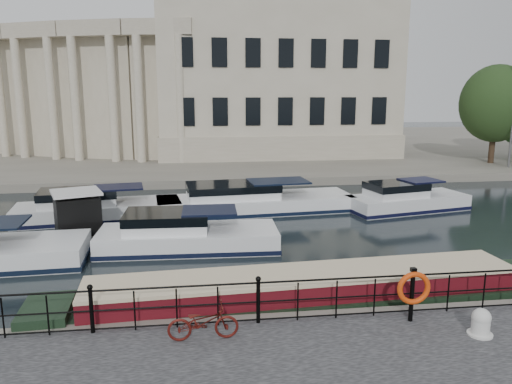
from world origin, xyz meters
TOP-DOWN VIEW (x-y plane):
  - ground_plane at (0.00, 0.00)m, footprint 160.00×160.00m
  - far_bank at (0.00, 39.00)m, footprint 120.00×42.00m
  - railing at (0.00, -2.25)m, footprint 24.14×0.14m
  - civic_building at (-1.00, 34.71)m, footprint 53.55×31.84m
  - bicycle at (-1.38, -2.93)m, footprint 1.66×0.60m
  - mooring_bollard at (5.13, -3.57)m, footprint 0.59×0.59m
  - life_ring_post at (3.81, -2.72)m, footprint 0.86×0.22m
  - narrowboat at (1.57, -0.68)m, footprint 15.42×2.94m
  - harbour_hut at (-6.38, 7.50)m, footprint 3.17×2.90m
  - cabin_cruisers at (-2.15, 8.66)m, footprint 27.63×10.50m

SIDE VIEW (x-z plane):
  - ground_plane at x=0.00m, z-range 0.00..0.00m
  - far_bank at x=0.00m, z-range 0.00..0.55m
  - narrowboat at x=1.57m, z-range -0.42..1.15m
  - cabin_cruisers at x=-2.15m, z-range -0.63..1.36m
  - mooring_bollard at x=5.13m, z-range 0.53..1.19m
  - harbour_hut at x=-6.38m, z-range -0.13..2.03m
  - bicycle at x=-1.38m, z-range 0.55..1.41m
  - railing at x=0.00m, z-range 0.59..1.81m
  - life_ring_post at x=3.81m, z-range 0.73..2.13m
  - civic_building at x=-1.00m, z-range -1.39..15.46m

